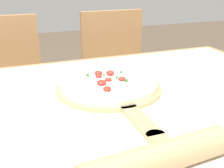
% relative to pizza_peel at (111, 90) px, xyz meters
% --- Properties ---
extents(dining_table, '(1.47, 0.91, 0.75)m').
position_rel_pizza_peel_xyz_m(dining_table, '(-0.04, -0.06, -0.11)').
color(dining_table, '#A87F51').
rests_on(dining_table, ground_plane).
extents(towel_cloth, '(1.39, 0.83, 0.00)m').
position_rel_pizza_peel_xyz_m(towel_cloth, '(-0.04, -0.06, -0.01)').
color(towel_cloth, silver).
rests_on(towel_cloth, dining_table).
extents(pizza_peel, '(0.34, 0.51, 0.01)m').
position_rel_pizza_peel_xyz_m(pizza_peel, '(0.00, 0.00, 0.00)').
color(pizza_peel, tan).
rests_on(pizza_peel, towel_cloth).
extents(pizza, '(0.31, 0.31, 0.03)m').
position_rel_pizza_peel_xyz_m(pizza, '(-0.00, 0.02, 0.02)').
color(pizza, beige).
rests_on(pizza, pizza_peel).
extents(rolling_pin, '(0.40, 0.08, 0.06)m').
position_rel_pizza_peel_xyz_m(rolling_pin, '(-0.05, -0.39, 0.02)').
color(rolling_pin, tan).
rests_on(rolling_pin, towel_cloth).
extents(chair_left, '(0.41, 0.41, 0.90)m').
position_rel_pizza_peel_xyz_m(chair_left, '(-0.32, 0.72, -0.24)').
color(chair_left, '#A37547').
rests_on(chair_left, ground_plane).
extents(chair_right, '(0.40, 0.40, 0.90)m').
position_rel_pizza_peel_xyz_m(chair_right, '(0.31, 0.72, -0.24)').
color(chair_right, '#A37547').
rests_on(chair_right, ground_plane).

